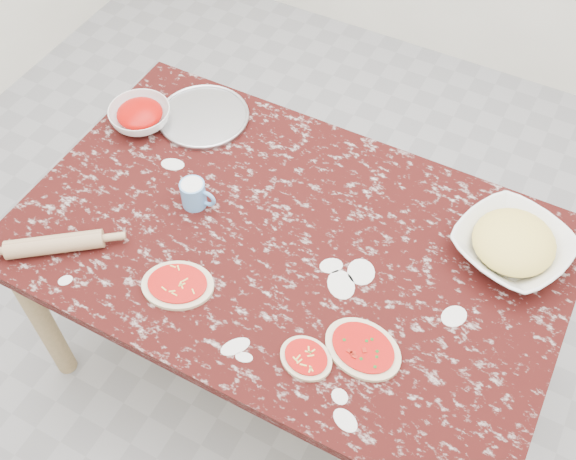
# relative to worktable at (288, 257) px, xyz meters

# --- Properties ---
(ground) EXTENTS (4.00, 4.00, 0.00)m
(ground) POSITION_rel_worktable_xyz_m (0.00, 0.00, -0.67)
(ground) COLOR gray
(worktable) EXTENTS (1.60, 1.00, 0.75)m
(worktable) POSITION_rel_worktable_xyz_m (0.00, 0.00, 0.00)
(worktable) COLOR black
(worktable) RESTS_ON ground
(pizza_tray) EXTENTS (0.34, 0.34, 0.01)m
(pizza_tray) POSITION_rel_worktable_xyz_m (-0.50, 0.32, 0.09)
(pizza_tray) COLOR #B2B2B7
(pizza_tray) RESTS_ON worktable
(sauce_bowl) EXTENTS (0.27, 0.27, 0.06)m
(sauce_bowl) POSITION_rel_worktable_xyz_m (-0.67, 0.20, 0.12)
(sauce_bowl) COLOR white
(sauce_bowl) RESTS_ON worktable
(cheese_bowl) EXTENTS (0.40, 0.40, 0.08)m
(cheese_bowl) POSITION_rel_worktable_xyz_m (0.59, 0.25, 0.12)
(cheese_bowl) COLOR white
(cheese_bowl) RESTS_ON worktable
(flour_mug) EXTENTS (0.11, 0.08, 0.09)m
(flour_mug) POSITION_rel_worktable_xyz_m (-0.32, -0.01, 0.13)
(flour_mug) COLOR #5D98DA
(flour_mug) RESTS_ON worktable
(pizza_left) EXTENTS (0.25, 0.22, 0.02)m
(pizza_left) POSITION_rel_worktable_xyz_m (-0.20, -0.29, 0.09)
(pizza_left) COLOR beige
(pizza_left) RESTS_ON worktable
(pizza_mid) EXTENTS (0.16, 0.14, 0.02)m
(pizza_mid) POSITION_rel_worktable_xyz_m (0.22, -0.32, 0.09)
(pizza_mid) COLOR beige
(pizza_mid) RESTS_ON worktable
(pizza_right) EXTENTS (0.24, 0.20, 0.02)m
(pizza_right) POSITION_rel_worktable_xyz_m (0.34, -0.23, 0.09)
(pizza_right) COLOR beige
(pizza_right) RESTS_ON worktable
(rolling_pin) EXTENTS (0.25, 0.21, 0.06)m
(rolling_pin) POSITION_rel_worktable_xyz_m (-0.58, -0.35, 0.11)
(rolling_pin) COLOR tan
(rolling_pin) RESTS_ON worktable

